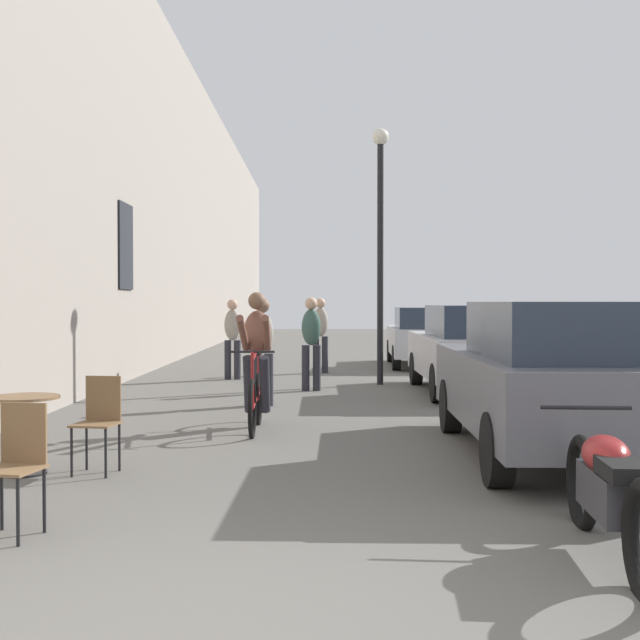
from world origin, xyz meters
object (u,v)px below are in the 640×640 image
object	(u,v)px
cafe_table_mid	(27,418)
pedestrian_near	(264,345)
cafe_chair_near_toward_wall	(18,459)
pedestrian_furthest	(322,331)
cafe_chair_mid_toward_street	(101,417)
pedestrian_far	(235,334)
pedestrian_mid	(313,338)
parked_car_nearest	(557,377)
parked_car_third	(427,336)
parked_car_second	(476,348)
cyclist_on_bicycle	(258,364)
street_lamp	(382,222)
parked_motorcycle	(613,493)

from	to	relation	value
cafe_table_mid	pedestrian_near	size ratio (longest dim) A/B	0.44
cafe_chair_near_toward_wall	pedestrian_furthest	world-z (taller)	pedestrian_furthest
cafe_chair_mid_toward_street	pedestrian_far	bearing A→B (deg)	88.36
cafe_chair_mid_toward_street	pedestrian_far	xyz separation A→B (m)	(0.26, 9.12, 0.41)
cafe_chair_mid_toward_street	pedestrian_mid	xyz separation A→B (m)	(1.90, 6.96, 0.42)
pedestrian_far	parked_car_nearest	distance (m)	9.39
parked_car_third	parked_car_nearest	bearing A→B (deg)	-90.97
cafe_chair_near_toward_wall	cafe_table_mid	distance (m)	2.07
pedestrian_near	parked_car_second	xyz separation A→B (m)	(3.54, 1.65, -0.13)
pedestrian_near	parked_car_second	distance (m)	3.91
parked_car_nearest	cyclist_on_bicycle	bearing A→B (deg)	149.36
street_lamp	parked_car_nearest	xyz separation A→B (m)	(1.23, -7.36, -2.29)
pedestrian_furthest	street_lamp	bearing A→B (deg)	-65.83
parked_car_nearest	pedestrian_near	bearing A→B (deg)	128.18
cafe_chair_near_toward_wall	pedestrian_mid	xyz separation A→B (m)	(1.91, 9.00, 0.42)
cafe_table_mid	parked_car_third	world-z (taller)	parked_car_third
cafe_chair_mid_toward_street	cyclist_on_bicycle	size ratio (longest dim) A/B	0.51
street_lamp	pedestrian_near	bearing A→B (deg)	-122.44
pedestrian_far	street_lamp	xyz separation A→B (m)	(2.95, -1.05, 2.18)
pedestrian_mid	pedestrian_far	distance (m)	2.71
pedestrian_near	parked_car_nearest	bearing A→B (deg)	-51.82
cafe_chair_near_toward_wall	parked_motorcycle	bearing A→B (deg)	-7.35
cafe_chair_mid_toward_street	parked_car_third	bearing A→B (deg)	69.65
pedestrian_mid	parked_car_nearest	size ratio (longest dim) A/B	0.37
cafe_chair_mid_toward_street	parked_motorcycle	xyz separation A→B (m)	(3.85, -2.54, -0.11)
parked_car_nearest	parked_car_third	xyz separation A→B (m)	(0.20, 11.81, -0.07)
cafe_table_mid	parked_car_third	size ratio (longest dim) A/B	0.17
pedestrian_near	street_lamp	bearing A→B (deg)	57.56
cafe_table_mid	pedestrian_mid	distance (m)	7.50
street_lamp	parked_motorcycle	xyz separation A→B (m)	(0.64, -10.61, -2.70)
pedestrian_far	pedestrian_furthest	size ratio (longest dim) A/B	0.98
pedestrian_furthest	parked_car_nearest	bearing A→B (deg)	-76.50
cyclist_on_bicycle	parked_motorcycle	distance (m)	5.77
cafe_table_mid	pedestrian_near	distance (m)	5.30
pedestrian_near	parked_car_nearest	size ratio (longest dim) A/B	0.36
cafe_chair_near_toward_wall	pedestrian_furthest	xyz separation A→B (m)	(2.08, 12.67, 0.43)
cafe_table_mid	parked_car_third	xyz separation A→B (m)	(5.31, 12.60, 0.23)
cyclist_on_bicycle	pedestrian_mid	world-z (taller)	cyclist_on_bicycle
parked_car_second	pedestrian_mid	bearing A→B (deg)	171.32
pedestrian_far	parked_motorcycle	world-z (taller)	pedestrian_far
cafe_chair_near_toward_wall	street_lamp	world-z (taller)	street_lamp
cafe_table_mid	parked_motorcycle	distance (m)	5.15
cafe_chair_mid_toward_street	cyclist_on_bicycle	bearing A→B (deg)	64.20
parked_car_nearest	cafe_chair_mid_toward_street	bearing A→B (deg)	-170.85
pedestrian_mid	parked_car_second	distance (m)	2.85
pedestrian_near	street_lamp	size ratio (longest dim) A/B	0.33
street_lamp	parked_motorcycle	world-z (taller)	street_lamp
cafe_table_mid	parked_motorcycle	size ratio (longest dim) A/B	0.34
cyclist_on_bicycle	cafe_chair_mid_toward_street	bearing A→B (deg)	-115.80
pedestrian_far	parked_car_third	bearing A→B (deg)	37.79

